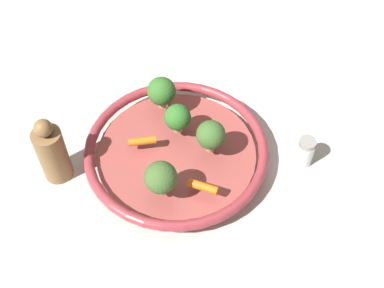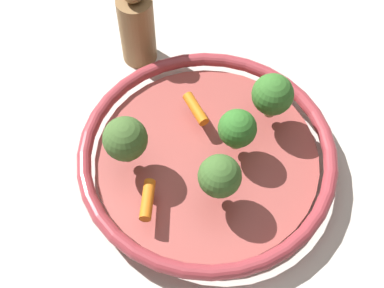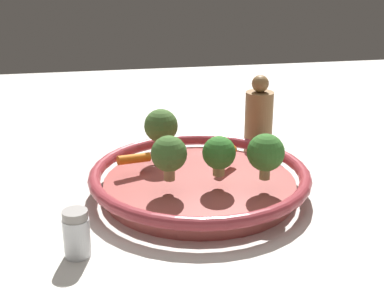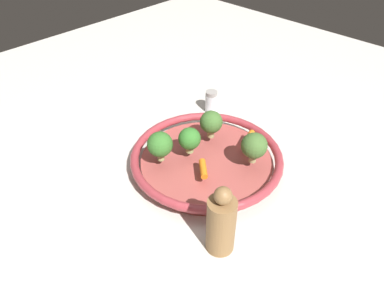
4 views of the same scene
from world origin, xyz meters
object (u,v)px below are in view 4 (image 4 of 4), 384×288
Objects in this scene: baby_carrot_near_rim at (248,139)px; pepper_mill at (221,223)px; broccoli_floret_small at (254,146)px; salt_shaker at (211,102)px; broccoli_floret_large at (160,145)px; broccoli_floret_mid at (211,122)px; serving_bowl at (206,159)px; broccoli_floret_edge at (190,139)px; baby_carrot_center at (203,169)px.

pepper_mill is (0.25, 0.13, 0.01)m from baby_carrot_near_rim.
broccoli_floret_small is 0.29m from salt_shaker.
broccoli_floret_large is 1.11× the size of salt_shaker.
broccoli_floret_mid is (0.05, -0.08, 0.03)m from baby_carrot_near_rim.
pepper_mill reaches higher than broccoli_floret_large.
salt_shaker reaches higher than serving_bowl.
broccoli_floret_large is 0.30m from salt_shaker.
baby_carrot_near_rim is at bearing 120.95° from broccoli_floret_mid.
baby_carrot_near_rim is 0.22m from broccoli_floret_large.
pepper_mill is (0.13, 0.20, -0.01)m from broccoli_floret_edge.
salt_shaker is at bearing -119.82° from broccoli_floret_small.
broccoli_floret_large reaches higher than salt_shaker.
broccoli_floret_large is at bearing -28.09° from baby_carrot_near_rim.
salt_shaker is 0.47m from pepper_mill.
pepper_mill reaches higher than salt_shaker.
broccoli_floret_edge is 0.41× the size of pepper_mill.
serving_bowl is 5.54× the size of salt_shaker.
baby_carrot_near_rim is at bearing 178.14° from baby_carrot_center.
baby_carrot_near_rim is 0.10m from broccoli_floret_mid.
broccoli_floret_mid is (-0.01, -0.13, -0.00)m from broccoli_floret_small.
broccoli_floret_small is 0.21m from pepper_mill.
baby_carrot_center is 0.08m from broccoli_floret_edge.
serving_bowl is 4.81× the size of broccoli_floret_small.
baby_carrot_center reaches higher than serving_bowl.
baby_carrot_center is 0.12m from broccoli_floret_small.
pepper_mill reaches higher than broccoli_floret_small.
baby_carrot_near_rim is 0.77× the size of broccoli_floret_large.
pepper_mill reaches higher than baby_carrot_center.
serving_bowl is 6.77× the size of baby_carrot_center.
broccoli_floret_small is at bearing 150.88° from baby_carrot_center.
salt_shaker is (-0.14, -0.12, -0.05)m from broccoli_floret_mid.
pepper_mill reaches higher than broccoli_floret_edge.
broccoli_floret_large reaches higher than baby_carrot_near_rim.
broccoli_floret_mid is at bearing -177.20° from broccoli_floret_edge.
broccoli_floret_small reaches higher than baby_carrot_near_rim.
broccoli_floret_mid is at bearing -146.64° from serving_bowl.
serving_bowl is at bearing 33.36° from broccoli_floret_mid.
broccoli_floret_mid is 0.14m from broccoli_floret_large.
baby_carrot_near_rim reaches higher than baby_carrot_center.
broccoli_floret_edge reaches higher than baby_carrot_center.
broccoli_floret_edge is (-0.03, -0.07, 0.03)m from baby_carrot_center.
baby_carrot_near_rim is 0.08m from broccoli_floret_small.
broccoli_floret_mid is (-0.05, -0.04, 0.06)m from serving_bowl.
broccoli_floret_mid is 1.09× the size of salt_shaker.
salt_shaker is at bearing -114.61° from baby_carrot_near_rim.
broccoli_floret_mid is 0.19m from salt_shaker.
baby_carrot_center is 0.11m from broccoli_floret_large.
broccoli_floret_large is (0.14, -0.02, 0.00)m from broccoli_floret_mid.
salt_shaker is 0.42× the size of pepper_mill.
baby_carrot_center is 0.16m from pepper_mill.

